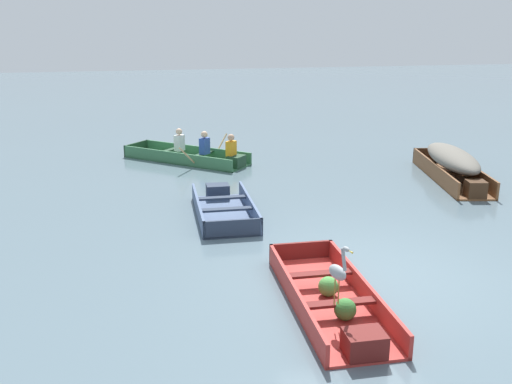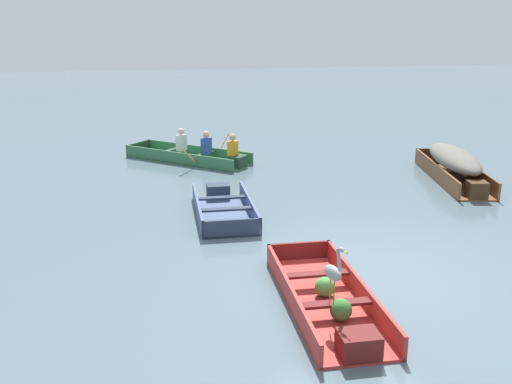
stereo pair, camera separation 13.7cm
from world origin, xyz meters
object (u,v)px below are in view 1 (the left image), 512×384
(rowboat_green_with_crew, at_px, (193,155))
(heron_on_dinghy, at_px, (338,271))
(skiff_slate_blue_mid_moored, at_px, (223,208))
(dinghy_red_foreground, at_px, (333,300))
(skiff_wooden_brown_near_moored, at_px, (452,162))

(rowboat_green_with_crew, distance_m, heron_on_dinghy, 9.41)
(skiff_slate_blue_mid_moored, height_order, heron_on_dinghy, heron_on_dinghy)
(dinghy_red_foreground, bearing_deg, heron_on_dinghy, -104.98)
(dinghy_red_foreground, distance_m, rowboat_green_with_crew, 8.90)
(skiff_wooden_brown_near_moored, bearing_deg, skiff_slate_blue_mid_moored, -167.16)
(skiff_slate_blue_mid_moored, bearing_deg, rowboat_green_with_crew, 91.24)
(skiff_slate_blue_mid_moored, bearing_deg, skiff_wooden_brown_near_moored, 12.84)
(skiff_slate_blue_mid_moored, xyz_separation_m, heron_on_dinghy, (0.66, -4.78, 0.68))
(dinghy_red_foreground, relative_size, skiff_slate_blue_mid_moored, 1.18)
(heron_on_dinghy, bearing_deg, skiff_wooden_brown_near_moored, 49.47)
(dinghy_red_foreground, xyz_separation_m, heron_on_dinghy, (-0.14, -0.51, 0.68))
(dinghy_red_foreground, distance_m, skiff_wooden_brown_near_moored, 7.60)
(dinghy_red_foreground, relative_size, heron_on_dinghy, 3.65)
(dinghy_red_foreground, distance_m, heron_on_dinghy, 0.86)
(dinghy_red_foreground, height_order, heron_on_dinghy, heron_on_dinghy)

